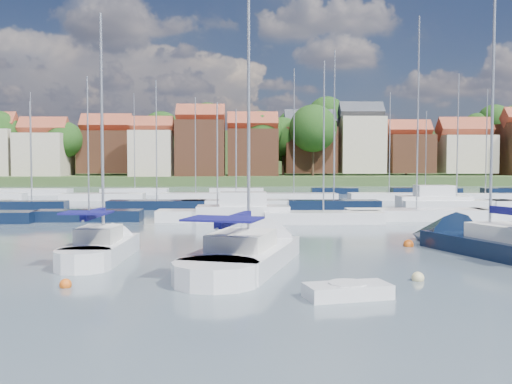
{
  "coord_description": "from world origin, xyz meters",
  "views": [
    {
      "loc": [
        -5.5,
        -23.26,
        4.51
      ],
      "look_at": [
        -4.48,
        14.0,
        2.55
      ],
      "focal_mm": 40.0,
      "sensor_mm": 36.0,
      "label": 1
    }
  ],
  "objects": [
    {
      "name": "ground",
      "position": [
        0.0,
        40.0,
        0.0
      ],
      "size": [
        260.0,
        260.0,
        0.0
      ],
      "primitive_type": "plane",
      "color": "#45525E",
      "rests_on": "ground"
    },
    {
      "name": "buoy_d",
      "position": [
        1.25,
        -1.96,
        0.0
      ],
      "size": [
        0.48,
        0.48,
        0.48
      ],
      "primitive_type": "sphere",
      "color": "beige",
      "rests_on": "ground"
    },
    {
      "name": "buoy_b",
      "position": [
        -11.81,
        -2.79,
        0.0
      ],
      "size": [
        0.44,
        0.44,
        0.44
      ],
      "primitive_type": "sphere",
      "color": "#D85914",
      "rests_on": "ground"
    },
    {
      "name": "buoy_c",
      "position": [
        -6.36,
        -0.07,
        0.0
      ],
      "size": [
        0.5,
        0.5,
        0.5
      ],
      "primitive_type": "sphere",
      "color": "#D85914",
      "rests_on": "ground"
    },
    {
      "name": "sailboat_navy",
      "position": [
        6.46,
        5.31,
        0.35
      ],
      "size": [
        7.13,
        12.58,
        16.87
      ],
      "rotation": [
        0.0,
        0.0,
        1.91
      ],
      "color": "black",
      "rests_on": "ground"
    },
    {
      "name": "sailboat_centre",
      "position": [
        -4.84,
        2.8,
        0.35
      ],
      "size": [
        6.68,
        12.83,
        16.82
      ],
      "rotation": [
        0.0,
        0.0,
        1.28
      ],
      "color": "silver",
      "rests_on": "ground"
    },
    {
      "name": "tender",
      "position": [
        -1.95,
        -4.65,
        0.23
      ],
      "size": [
        3.03,
        1.89,
        0.61
      ],
      "rotation": [
        0.0,
        0.0,
        0.22
      ],
      "color": "silver",
      "rests_on": "ground"
    },
    {
      "name": "sailboat_left",
      "position": [
        -11.98,
        4.18,
        0.37
      ],
      "size": [
        2.65,
        9.07,
        12.37
      ],
      "rotation": [
        0.0,
        0.0,
        1.54
      ],
      "color": "silver",
      "rests_on": "ground"
    },
    {
      "name": "buoy_e",
      "position": [
        3.48,
        6.77,
        0.0
      ],
      "size": [
        0.54,
        0.54,
        0.54
      ],
      "primitive_type": "sphere",
      "color": "#D85914",
      "rests_on": "ground"
    },
    {
      "name": "marina_field",
      "position": [
        1.91,
        35.15,
        0.43
      ],
      "size": [
        79.62,
        41.41,
        15.93
      ],
      "color": "silver",
      "rests_on": "ground"
    },
    {
      "name": "far_shore_town",
      "position": [
        2.23,
        132.67,
        4.61
      ],
      "size": [
        212.46,
        90.0,
        22.27
      ],
      "color": "#364F27",
      "rests_on": "ground"
    }
  ]
}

